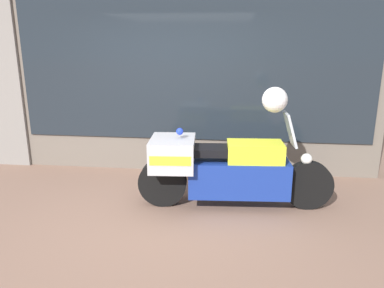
% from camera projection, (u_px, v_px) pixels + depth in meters
% --- Properties ---
extents(ground_plane, '(60.00, 60.00, 0.00)m').
position_uv_depth(ground_plane, '(149.00, 220.00, 4.48)').
color(ground_plane, '#7A5B4C').
extents(shop_building, '(6.45, 0.55, 3.43)m').
position_uv_depth(shop_building, '(152.00, 63.00, 5.97)').
color(shop_building, '#6B6056').
rests_on(shop_building, ground).
extents(window_display, '(5.28, 0.30, 1.83)m').
position_uv_depth(window_display, '(192.00, 141.00, 6.27)').
color(window_display, slate).
rests_on(window_display, ground).
extents(paramedic_motorcycle, '(2.48, 0.69, 1.24)m').
position_uv_depth(paramedic_motorcycle, '(222.00, 168.00, 4.73)').
color(paramedic_motorcycle, black).
rests_on(paramedic_motorcycle, ground).
extents(white_helmet, '(0.31, 0.31, 0.31)m').
position_uv_depth(white_helmet, '(275.00, 100.00, 4.47)').
color(white_helmet, white).
rests_on(white_helmet, paramedic_motorcycle).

